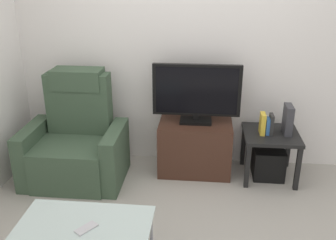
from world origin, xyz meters
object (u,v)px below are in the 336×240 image
object	(u,v)px
coffee_table	(82,232)
cell_phone	(86,228)
tv_stand	(195,147)
book_rightmost	(271,124)
game_console	(288,120)
side_table	(271,140)
subwoofer_box	(268,163)
recliner_armchair	(76,143)
book_middle	(268,126)
book_leftmost	(262,124)
television	(197,93)

from	to	relation	value
coffee_table	cell_phone	world-z (taller)	cell_phone
tv_stand	book_rightmost	xyz separation A→B (m)	(0.74, -0.07, 0.31)
tv_stand	game_console	bearing A→B (deg)	-2.37
book_rightmost	game_console	world-z (taller)	game_console
side_table	subwoofer_box	size ratio (longest dim) A/B	1.75
recliner_armchair	game_console	size ratio (longest dim) A/B	3.72
book_rightmost	book_middle	bearing A→B (deg)	180.00
recliner_armchair	coffee_table	bearing A→B (deg)	-79.34
book_rightmost	tv_stand	bearing A→B (deg)	174.81
book_leftmost	cell_phone	distance (m)	2.04
game_console	book_middle	bearing A→B (deg)	-170.95
book_leftmost	game_console	bearing A→B (deg)	6.98
tv_stand	book_rightmost	size ratio (longest dim) A/B	3.66
subwoofer_box	book_middle	size ratio (longest dim) A/B	1.89
book_leftmost	game_console	distance (m)	0.25
tv_stand	subwoofer_box	distance (m)	0.77
tv_stand	book_middle	world-z (taller)	book_middle
recliner_armchair	subwoofer_box	world-z (taller)	recliner_armchair
tv_stand	television	xyz separation A→B (m)	(0.00, 0.02, 0.59)
coffee_table	subwoofer_box	bearing A→B (deg)	47.12
television	subwoofer_box	world-z (taller)	television
television	subwoofer_box	xyz separation A→B (m)	(0.76, -0.07, -0.71)
book_middle	book_rightmost	distance (m)	0.03
game_console	cell_phone	distance (m)	2.23
tv_stand	television	distance (m)	0.59
book_middle	coffee_table	size ratio (longest dim) A/B	0.18
book_leftmost	coffee_table	xyz separation A→B (m)	(-1.35, -1.54, -0.19)
television	book_leftmost	xyz separation A→B (m)	(0.66, -0.09, -0.27)
tv_stand	book_middle	size ratio (longest dim) A/B	4.55
book_rightmost	cell_phone	xyz separation A→B (m)	(-1.40, -1.54, -0.16)
book_middle	book_rightmost	bearing A→B (deg)	0.00
coffee_table	television	bearing A→B (deg)	66.95
cell_phone	book_middle	bearing A→B (deg)	84.38
tv_stand	recliner_armchair	size ratio (longest dim) A/B	0.69
side_table	book_rightmost	distance (m)	0.18
book_rightmost	game_console	size ratio (longest dim) A/B	0.70
tv_stand	subwoofer_box	world-z (taller)	tv_stand
side_table	cell_phone	world-z (taller)	side_table
book_middle	game_console	world-z (taller)	game_console
television	recliner_armchair	bearing A→B (deg)	-168.08
recliner_armchair	side_table	size ratio (longest dim) A/B	2.00
game_console	side_table	bearing A→B (deg)	-176.05
subwoofer_box	book_middle	distance (m)	0.42
tv_stand	coffee_table	world-z (taller)	tv_stand
tv_stand	side_table	distance (m)	0.77
tv_stand	television	bearing A→B (deg)	90.00
tv_stand	coffee_table	distance (m)	1.75
subwoofer_box	tv_stand	bearing A→B (deg)	176.42
coffee_table	book_rightmost	bearing A→B (deg)	47.07
book_middle	book_rightmost	world-z (taller)	book_rightmost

